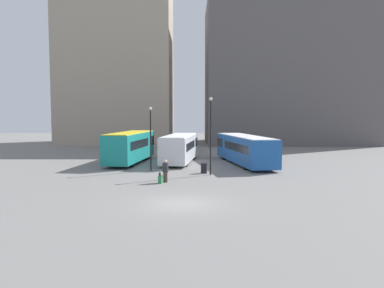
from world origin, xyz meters
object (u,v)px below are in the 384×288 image
at_px(lamp_post_1, 151,133).
at_px(trash_bin, 205,168).
at_px(bus_2, 245,148).
at_px(traveler, 166,169).
at_px(bus_0, 131,146).
at_px(bus_1, 180,147).
at_px(suitcase, 161,179).
at_px(lamp_post_0, 211,130).

height_order(lamp_post_1, trash_bin, lamp_post_1).
xyz_separation_m(bus_2, traveler, (-7.11, -10.24, -0.56)).
height_order(bus_0, bus_1, bus_0).
distance_m(bus_0, trash_bin, 10.20).
distance_m(suitcase, trash_bin, 5.64).
bearing_deg(bus_1, trash_bin, -155.66).
bearing_deg(trash_bin, suitcase, -125.22).
height_order(traveler, suitcase, traveler).
xyz_separation_m(suitcase, lamp_post_0, (3.75, 3.71, 3.37)).
relative_size(suitcase, lamp_post_0, 0.13).
height_order(bus_2, lamp_post_1, lamp_post_1).
bearing_deg(bus_1, bus_0, 100.17).
distance_m(lamp_post_0, lamp_post_1, 5.59).
bearing_deg(traveler, trash_bin, -23.61).
relative_size(bus_1, suitcase, 12.54).
relative_size(bus_2, lamp_post_1, 2.27).
distance_m(bus_1, bus_2, 6.57).
bearing_deg(trash_bin, lamp_post_0, -60.69).
relative_size(traveler, suitcase, 2.06).
bearing_deg(bus_0, lamp_post_1, -147.37).
bearing_deg(lamp_post_0, bus_2, 61.93).
bearing_deg(bus_0, suitcase, -153.80).
bearing_deg(bus_2, traveler, 135.60).
bearing_deg(lamp_post_0, suitcase, -135.32).
bearing_deg(bus_0, bus_1, -79.92).
bearing_deg(traveler, bus_2, -23.65).
bearing_deg(lamp_post_0, lamp_post_1, 155.79).
height_order(suitcase, trash_bin, trash_bin).
bearing_deg(suitcase, bus_2, -23.86).
bearing_deg(lamp_post_1, trash_bin, -16.90).
bearing_deg(bus_1, lamp_post_1, 165.67).
xyz_separation_m(traveler, lamp_post_1, (-1.66, 5.60, 2.29)).
xyz_separation_m(bus_1, traveler, (-0.67, -11.51, -0.56)).
distance_m(bus_2, lamp_post_1, 10.08).
bearing_deg(trash_bin, bus_1, 107.13).
xyz_separation_m(bus_1, trash_bin, (2.25, -7.30, -1.11)).
bearing_deg(bus_0, trash_bin, -126.93).
bearing_deg(trash_bin, bus_0, 135.94).
relative_size(lamp_post_1, trash_bin, 6.51).
xyz_separation_m(bus_0, lamp_post_0, (7.78, -7.93, 1.96)).
relative_size(bus_2, lamp_post_0, 2.01).
distance_m(suitcase, lamp_post_0, 6.26).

